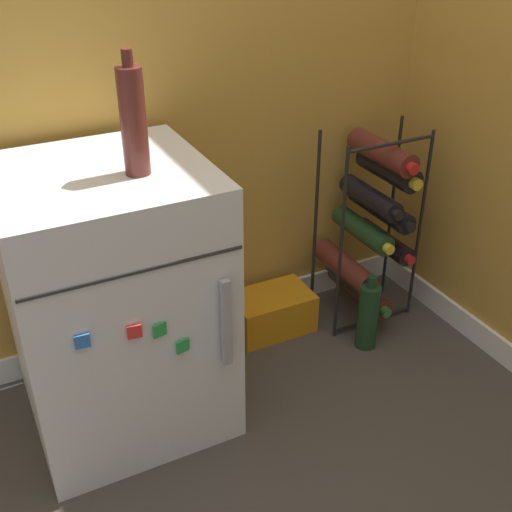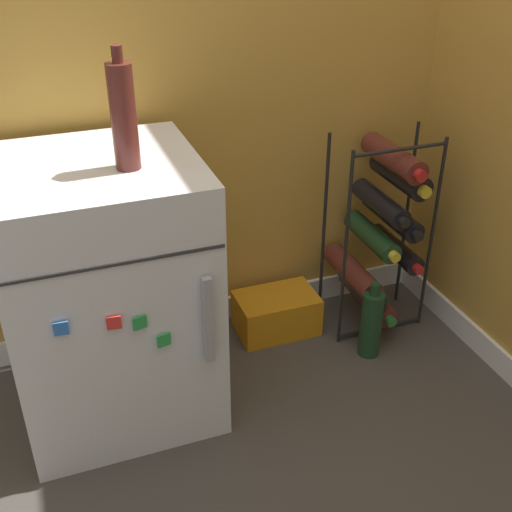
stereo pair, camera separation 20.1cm
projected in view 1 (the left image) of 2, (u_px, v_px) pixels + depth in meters
ground_plane at (269, 427)px, 1.91m from camera, size 14.00×14.00×0.00m
mini_fridge at (116, 302)px, 1.79m from camera, size 0.55×0.55×0.79m
wine_rack at (369, 227)px, 2.24m from camera, size 0.34×0.33×0.72m
soda_box at (271, 312)px, 2.30m from camera, size 0.28×0.18×0.15m
fridge_top_bottle at (133, 121)px, 1.51m from camera, size 0.06×0.06×0.30m
loose_bottle_floor at (368, 316)px, 2.19m from camera, size 0.07×0.07×0.28m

